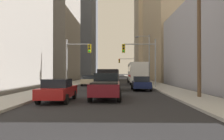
# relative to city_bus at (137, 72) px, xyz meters

# --- Properties ---
(sidewalk_left) EXTENTS (3.21, 160.00, 0.15)m
(sidewalk_left) POSITION_rel_city_bus_xyz_m (-10.52, 17.28, -1.85)
(sidewalk_left) COLOR #9E9E99
(sidewalk_left) RESTS_ON ground
(sidewalk_right) EXTENTS (3.21, 160.00, 0.15)m
(sidewalk_right) POSITION_rel_city_bus_xyz_m (2.42, 17.28, -1.85)
(sidewalk_right) COLOR #9E9E99
(sidewalk_right) RESTS_ON ground
(city_bus) EXTENTS (2.75, 11.55, 3.40)m
(city_bus) POSITION_rel_city_bus_xyz_m (0.00, 0.00, 0.00)
(city_bus) COLOR silver
(city_bus) RESTS_ON ground
(pickup_truck_maroon) EXTENTS (2.20, 5.43, 1.90)m
(pickup_truck_maroon) POSITION_rel_city_bus_xyz_m (-4.17, -20.41, -1.00)
(pickup_truck_maroon) COLOR maroon
(pickup_truck_maroon) RESTS_ON ground
(cargo_van_black) EXTENTS (2.17, 5.28, 2.26)m
(cargo_van_black) POSITION_rel_city_bus_xyz_m (-4.18, -12.88, -0.64)
(cargo_van_black) COLOR black
(cargo_van_black) RESTS_ON ground
(sedan_red) EXTENTS (1.95, 4.23, 1.52)m
(sedan_red) POSITION_rel_city_bus_xyz_m (-7.33, -22.08, -1.16)
(sedan_red) COLOR maroon
(sedan_red) RESTS_ON ground
(sedan_navy) EXTENTS (1.95, 4.24, 1.52)m
(sedan_navy) POSITION_rel_city_bus_xyz_m (-0.73, -12.89, -1.16)
(sedan_navy) COLOR #141E4C
(sedan_navy) RESTS_ON ground
(sedan_silver) EXTENTS (1.95, 4.26, 1.52)m
(sedan_silver) POSITION_rel_city_bus_xyz_m (-4.02, -4.35, -1.16)
(sedan_silver) COLOR #B7BABF
(sedan_silver) RESTS_ON ground
(sedan_beige) EXTENTS (1.95, 4.26, 1.52)m
(sedan_beige) POSITION_rel_city_bus_xyz_m (-7.33, -4.53, -1.16)
(sedan_beige) COLOR #C6B793
(sedan_beige) RESTS_ON ground
(traffic_signal_near_left) EXTENTS (3.10, 0.44, 6.00)m
(traffic_signal_near_left) POSITION_rel_city_bus_xyz_m (-8.22, -9.56, 2.08)
(traffic_signal_near_left) COLOR gray
(traffic_signal_near_left) RESTS_ON ground
(traffic_signal_near_right) EXTENTS (4.19, 0.44, 6.00)m
(traffic_signal_near_right) POSITION_rel_city_bus_xyz_m (-0.39, -9.56, 2.13)
(traffic_signal_near_right) COLOR gray
(traffic_signal_near_right) RESTS_ON ground
(traffic_signal_far_right) EXTENTS (4.25, 0.44, 6.00)m
(traffic_signal_far_right) POSITION_rel_city_bus_xyz_m (-0.42, 21.49, 2.14)
(traffic_signal_far_right) COLOR gray
(traffic_signal_far_right) RESTS_ON ground
(utility_pole_right) EXTENTS (2.20, 0.28, 10.20)m
(utility_pole_right) POSITION_rel_city_bus_xyz_m (2.74, -20.33, 3.45)
(utility_pole_right) COLOR brown
(utility_pole_right) RESTS_ON ground
(street_lamp_right) EXTENTS (2.17, 0.32, 7.50)m
(street_lamp_right) POSITION_rel_city_bus_xyz_m (1.18, -3.78, 2.59)
(street_lamp_right) COLOR gray
(street_lamp_right) RESTS_ON ground
(building_left_mid_office) EXTENTS (25.69, 18.77, 28.59)m
(building_left_mid_office) POSITION_rel_city_bus_xyz_m (-26.27, 16.10, 12.37)
(building_left_mid_office) COLOR gray
(building_left_mid_office) RESTS_ON ground
(building_right_mid_block) EXTENTS (21.36, 26.61, 25.63)m
(building_right_mid_block) POSITION_rel_city_bus_xyz_m (15.24, 16.08, 10.89)
(building_right_mid_block) COLOR tan
(building_right_mid_block) RESTS_ON ground
(building_right_far_highrise) EXTENTS (15.94, 20.48, 52.23)m
(building_right_far_highrise) POSITION_rel_city_bus_xyz_m (12.84, 55.07, 24.19)
(building_right_far_highrise) COLOR tan
(building_right_far_highrise) RESTS_ON ground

